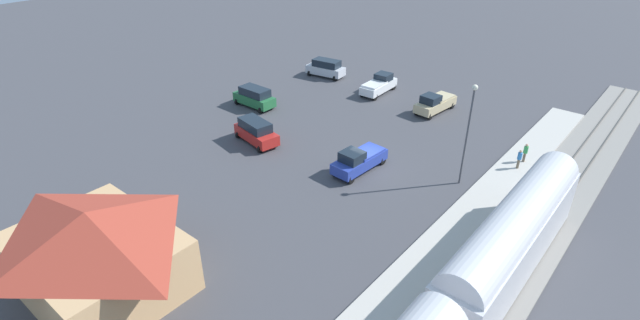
{
  "coord_description": "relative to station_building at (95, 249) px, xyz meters",
  "views": [
    {
      "loc": [
        -19.51,
        30.11,
        20.61
      ],
      "look_at": [
        2.84,
        3.18,
        1.0
      ],
      "focal_mm": 26.72,
      "sensor_mm": 36.0,
      "label": 1
    }
  ],
  "objects": [
    {
      "name": "station_building",
      "position": [
        0.0,
        0.0,
        0.0
      ],
      "size": [
        10.29,
        8.3,
        5.42
      ],
      "color": "tan",
      "rests_on": "ground"
    },
    {
      "name": "pickup_blue",
      "position": [
        -3.69,
        -20.9,
        -1.79
      ],
      "size": [
        2.27,
        5.5,
        2.14
      ],
      "color": "#283D9E",
      "rests_on": "ground"
    },
    {
      "name": "suv_red",
      "position": [
        6.82,
        -19.02,
        -1.67
      ],
      "size": [
        5.18,
        3.09,
        2.22
      ],
      "color": "red",
      "rests_on": "ground"
    },
    {
      "name": "railway_track",
      "position": [
        -18.0,
        -22.0,
        -2.73
      ],
      "size": [
        4.8,
        70.0,
        0.3
      ],
      "color": "gray",
      "rests_on": "ground"
    },
    {
      "name": "pedestrian_waiting_far",
      "position": [
        -14.12,
        -30.87,
        -1.54
      ],
      "size": [
        0.36,
        0.36,
        1.71
      ],
      "color": "brown",
      "rests_on": "platform"
    },
    {
      "name": "suv_green",
      "position": [
        13.28,
        -24.94,
        -1.67
      ],
      "size": [
        4.92,
        2.44,
        2.22
      ],
      "color": "#236638",
      "rests_on": "ground"
    },
    {
      "name": "pickup_white",
      "position": [
        5.05,
        -37.19,
        -1.79
      ],
      "size": [
        2.18,
        5.48,
        2.14
      ],
      "color": "white",
      "rests_on": "ground"
    },
    {
      "name": "light_pole_near_platform",
      "position": [
        -11.2,
        -24.5,
        2.44
      ],
      "size": [
        0.44,
        0.44,
        8.45
      ],
      "color": "#515156",
      "rests_on": "ground"
    },
    {
      "name": "ground_plane",
      "position": [
        -4.0,
        -22.0,
        -2.82
      ],
      "size": [
        200.0,
        200.0,
        0.0
      ],
      "primitive_type": "plane",
      "color": "#424247"
    },
    {
      "name": "suv_silver",
      "position": [
        13.52,
        -37.68,
        -1.67
      ],
      "size": [
        5.12,
        2.9,
        2.22
      ],
      "color": "silver",
      "rests_on": "ground"
    },
    {
      "name": "platform",
      "position": [
        -14.0,
        -22.0,
        -2.67
      ],
      "size": [
        3.2,
        46.0,
        0.3
      ],
      "color": "#B7B2A8",
      "rests_on": "ground"
    },
    {
      "name": "pedestrian_on_platform",
      "position": [
        -14.12,
        -29.41,
        -1.54
      ],
      "size": [
        0.36,
        0.36,
        1.71
      ],
      "color": "brown",
      "rests_on": "platform"
    },
    {
      "name": "pickup_tan",
      "position": [
        -2.68,
        -36.31,
        -1.79
      ],
      "size": [
        2.49,
        5.57,
        2.14
      ],
      "color": "#C6B284",
      "rests_on": "ground"
    }
  ]
}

